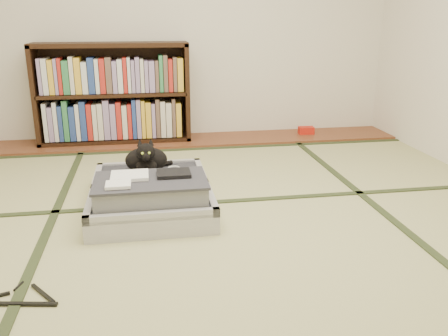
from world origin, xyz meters
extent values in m
plane|color=tan|center=(0.00, 0.00, 0.00)|extent=(4.50, 4.50, 0.00)
cube|color=brown|center=(0.00, 2.00, 0.01)|extent=(4.00, 0.50, 0.02)
cube|color=red|center=(1.17, 2.03, 0.06)|extent=(0.16, 0.10, 0.07)
plane|color=silver|center=(0.00, 2.25, 1.20)|extent=(4.00, 0.00, 4.00)
cube|color=#2D381E|center=(-1.00, 0.00, 0.00)|extent=(0.05, 4.50, 0.01)
cube|color=#2D381E|center=(1.00, 0.00, 0.00)|extent=(0.05, 4.50, 0.01)
cube|color=#2D381E|center=(0.00, 0.40, 0.00)|extent=(4.00, 0.05, 0.01)
cube|color=#2D381E|center=(0.00, 1.70, 0.00)|extent=(4.00, 0.05, 0.01)
cube|color=black|center=(-1.38, 2.07, 0.47)|extent=(0.04, 0.32, 0.90)
cube|color=black|center=(-0.02, 2.07, 0.47)|extent=(0.04, 0.32, 0.90)
cube|color=black|center=(-0.70, 2.07, 0.03)|extent=(1.40, 0.32, 0.04)
cube|color=black|center=(-0.70, 2.07, 0.91)|extent=(1.40, 0.32, 0.04)
cube|color=black|center=(-0.70, 2.07, 0.47)|extent=(1.34, 0.32, 0.03)
cube|color=black|center=(-0.70, 2.22, 0.47)|extent=(1.40, 0.02, 0.90)
cube|color=gray|center=(-0.70, 2.05, 0.25)|extent=(1.26, 0.22, 0.38)
cube|color=gray|center=(-0.70, 2.05, 0.66)|extent=(1.26, 0.22, 0.34)
cube|color=#B6B5BA|center=(-0.41, 0.16, 0.06)|extent=(0.73, 0.49, 0.13)
cube|color=#2E2D34|center=(-0.41, 0.16, 0.10)|extent=(0.66, 0.41, 0.10)
cube|color=#B6B5BA|center=(-0.41, -0.06, 0.13)|extent=(0.73, 0.04, 0.05)
cube|color=#B6B5BA|center=(-0.41, 0.39, 0.13)|extent=(0.73, 0.04, 0.05)
cube|color=#B6B5BA|center=(-0.76, 0.16, 0.13)|extent=(0.04, 0.49, 0.05)
cube|color=#B6B5BA|center=(-0.06, 0.16, 0.13)|extent=(0.04, 0.49, 0.05)
cube|color=#B6B5BA|center=(-0.41, 0.65, 0.06)|extent=(0.73, 0.49, 0.13)
cube|color=#2E2D34|center=(-0.41, 0.65, 0.10)|extent=(0.66, 0.41, 0.10)
cube|color=#B6B5BA|center=(-0.41, 0.43, 0.13)|extent=(0.73, 0.04, 0.05)
cube|color=#B6B5BA|center=(-0.41, 0.88, 0.13)|extent=(0.73, 0.04, 0.05)
cube|color=#B6B5BA|center=(-0.76, 0.65, 0.13)|extent=(0.04, 0.49, 0.05)
cube|color=#B6B5BA|center=(-0.06, 0.65, 0.13)|extent=(0.04, 0.49, 0.05)
cylinder|color=black|center=(-0.41, 0.41, 0.14)|extent=(0.66, 0.02, 0.02)
cube|color=gray|center=(-0.41, 0.16, 0.19)|extent=(0.63, 0.38, 0.13)
cube|color=#34333A|center=(-0.41, 0.16, 0.26)|extent=(0.65, 0.40, 0.01)
cube|color=white|center=(-0.53, 0.21, 0.28)|extent=(0.22, 0.18, 0.02)
cube|color=black|center=(-0.27, 0.21, 0.28)|extent=(0.20, 0.16, 0.02)
cube|color=white|center=(-0.59, 0.07, 0.28)|extent=(0.14, 0.12, 0.02)
cube|color=white|center=(-0.63, -0.07, 0.07)|extent=(0.06, 0.01, 0.04)
cube|color=white|center=(-0.51, -0.07, 0.06)|extent=(0.05, 0.01, 0.03)
cube|color=orange|center=(-0.17, -0.07, 0.07)|extent=(0.05, 0.01, 0.03)
cube|color=#197F33|center=(-0.23, -0.07, 0.09)|extent=(0.04, 0.01, 0.03)
ellipsoid|color=black|center=(-0.43, 0.68, 0.23)|extent=(0.28, 0.19, 0.18)
ellipsoid|color=black|center=(-0.43, 0.60, 0.21)|extent=(0.14, 0.10, 0.10)
ellipsoid|color=black|center=(-0.43, 0.57, 0.32)|extent=(0.12, 0.11, 0.12)
sphere|color=black|center=(-0.43, 0.52, 0.30)|extent=(0.05, 0.05, 0.05)
cone|color=black|center=(-0.46, 0.59, 0.37)|extent=(0.04, 0.05, 0.06)
cone|color=black|center=(-0.39, 0.59, 0.37)|extent=(0.04, 0.05, 0.06)
sphere|color=#A5BF33|center=(-0.45, 0.52, 0.32)|extent=(0.02, 0.02, 0.02)
sphere|color=#A5BF33|center=(-0.41, 0.52, 0.32)|extent=(0.02, 0.02, 0.02)
cylinder|color=black|center=(-0.33, 0.77, 0.16)|extent=(0.17, 0.10, 0.03)
torus|color=white|center=(-0.25, 0.69, 0.15)|extent=(0.10, 0.10, 0.01)
torus|color=white|center=(-0.24, 0.69, 0.16)|extent=(0.09, 0.09, 0.01)
cube|color=black|center=(-1.02, -0.60, 0.01)|extent=(0.39, 0.09, 0.01)
cube|color=black|center=(-0.90, -0.54, 0.01)|extent=(0.13, 0.17, 0.01)
cylinder|color=black|center=(-1.02, -0.46, 0.01)|extent=(0.03, 0.07, 0.01)
camera|label=1|loc=(-0.42, -2.44, 1.16)|focal=38.00mm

